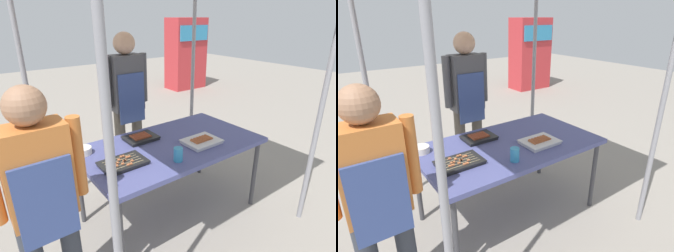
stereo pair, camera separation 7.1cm
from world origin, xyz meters
The scene contains 10 objects.
ground_plane centered at (0.00, 0.00, 0.00)m, with size 18.00×18.00×0.00m, color gray.
stall_table centered at (0.00, 0.00, 0.70)m, with size 1.60×0.90×0.75m.
tray_grilled_sausages centered at (0.22, -0.16, 0.77)m, with size 0.32×0.25×0.05m.
tray_meat_skewers centered at (-0.54, -0.09, 0.77)m, with size 0.35×0.23×0.04m.
tray_pork_links centered at (-0.18, 0.23, 0.77)m, with size 0.30×0.22×0.05m.
condiment_bowl centered at (-0.70, 0.28, 0.78)m, with size 0.14×0.14×0.06m, color silver.
drink_cup_near_edge centered at (-0.16, -0.29, 0.81)m, with size 0.07×0.07×0.11m, color #338CBF.
vendor_woman centered at (0.04, 0.84, 0.99)m, with size 0.52×0.23×1.67m.
customer_nearby centered at (-1.17, -0.34, 0.89)m, with size 0.52×0.22×1.51m.
neighbor_stall_left centered at (3.45, 3.87, 0.89)m, with size 0.97×0.60×1.76m.
Camera 1 is at (-1.39, -1.80, 1.82)m, focal length 30.01 mm.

